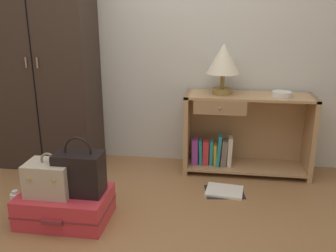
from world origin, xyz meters
name	(u,v)px	position (x,y,z in m)	size (l,w,h in m)	color
ground_plane	(134,246)	(0.00, 0.00, 0.00)	(9.00, 9.00, 0.00)	olive
back_wall	(168,24)	(0.00, 1.50, 1.30)	(6.40, 0.10, 2.60)	beige
wardrobe	(44,59)	(-1.08, 1.20, 1.00)	(0.89, 0.47, 1.99)	#33261E
bookshelf	(242,134)	(0.70, 1.26, 0.36)	(1.11, 0.37, 0.72)	tan
table_lamp	(223,61)	(0.51, 1.24, 1.01)	(0.29, 0.29, 0.43)	olive
bowl	(282,94)	(1.01, 1.20, 0.74)	(0.16, 0.16, 0.05)	silver
suitcase_large	(65,206)	(-0.54, 0.23, 0.11)	(0.62, 0.44, 0.21)	#D1333D
train_case	(50,178)	(-0.62, 0.20, 0.33)	(0.30, 0.23, 0.30)	#B7A88E
handbag	(80,173)	(-0.42, 0.24, 0.36)	(0.32, 0.19, 0.41)	black
bottle	(16,203)	(-0.93, 0.26, 0.08)	(0.07, 0.07, 0.18)	white
open_book_on_floor	(224,191)	(0.57, 0.81, 0.01)	(0.34, 0.29, 0.02)	white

